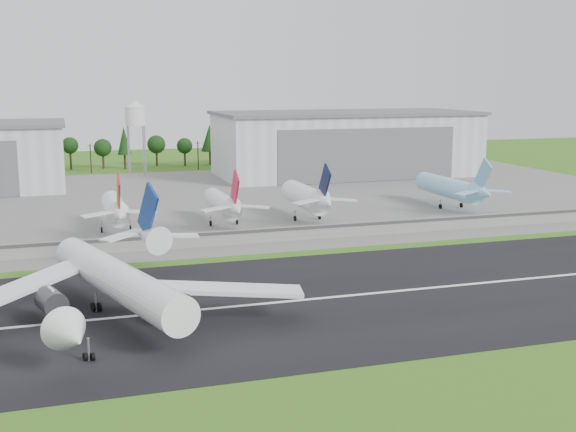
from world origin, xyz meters
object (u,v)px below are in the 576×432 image
object	(u,v)px
parked_jet_skyblue	(454,188)
ground_vehicle	(66,321)
main_airliner	(118,289)
parked_jet_navy	(309,198)
parked_jet_red_a	(116,209)
parked_jet_red_b	(225,204)

from	to	relation	value
parked_jet_skyblue	ground_vehicle	bearing A→B (deg)	-146.29
main_airliner	ground_vehicle	size ratio (longest dim) A/B	10.91
ground_vehicle	parked_jet_navy	size ratio (longest dim) A/B	0.17
parked_jet_red_a	parked_jet_navy	distance (m)	50.31
parked_jet_red_b	parked_jet_skyblue	bearing A→B (deg)	4.17
parked_jet_red_b	parked_jet_navy	xyz separation A→B (m)	(22.96, 0.09, 0.56)
ground_vehicle	parked_jet_red_b	bearing A→B (deg)	-21.59
main_airliner	parked_jet_skyblue	xyz separation A→B (m)	(101.51, 71.99, 1.29)
ground_vehicle	parked_jet_navy	world-z (taller)	parked_jet_navy
parked_jet_red_b	main_airliner	bearing A→B (deg)	-115.59
parked_jet_red_b	parked_jet_red_a	bearing A→B (deg)	179.93
main_airliner	parked_jet_red_b	bearing A→B (deg)	-132.96
main_airliner	parked_jet_red_a	world-z (taller)	main_airliner
parked_jet_skyblue	parked_jet_red_a	bearing A→B (deg)	-177.02
parked_jet_red_a	parked_jet_navy	xyz separation A→B (m)	(50.31, 0.06, 0.39)
parked_jet_red_b	parked_jet_navy	size ratio (longest dim) A/B	1.00
ground_vehicle	parked_jet_skyblue	distance (m)	131.71
parked_jet_red_a	parked_jet_skyblue	size ratio (longest dim) A/B	0.84
ground_vehicle	parked_jet_skyblue	bearing A→B (deg)	-47.40
ground_vehicle	parked_jet_red_a	bearing A→B (deg)	-1.65
main_airliner	ground_vehicle	xyz separation A→B (m)	(-7.96, -1.05, -4.06)
parked_jet_navy	parked_jet_skyblue	bearing A→B (deg)	6.11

